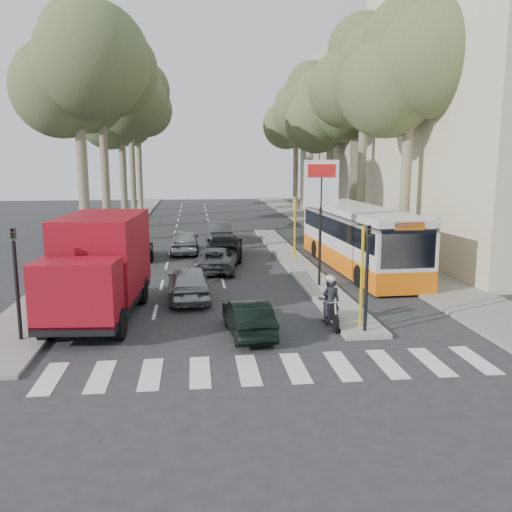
{
  "coord_description": "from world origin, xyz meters",
  "views": [
    {
      "loc": [
        -2.17,
        -17.83,
        5.63
      ],
      "look_at": [
        0.39,
        4.52,
        1.6
      ],
      "focal_mm": 38.0,
      "sensor_mm": 36.0,
      "label": 1
    }
  ],
  "objects_px": {
    "silver_hatchback": "(189,282)",
    "city_bus": "(358,236)",
    "red_truck": "(100,265)",
    "motorcycle": "(330,302)",
    "dark_hatchback": "(248,317)"
  },
  "relations": [
    {
      "from": "silver_hatchback",
      "to": "red_truck",
      "type": "bearing_deg",
      "value": 32.38
    },
    {
      "from": "dark_hatchback",
      "to": "red_truck",
      "type": "relative_size",
      "value": 0.51
    },
    {
      "from": "red_truck",
      "to": "motorcycle",
      "type": "distance_m",
      "value": 8.23
    },
    {
      "from": "silver_hatchback",
      "to": "city_bus",
      "type": "bearing_deg",
      "value": -150.79
    },
    {
      "from": "silver_hatchback",
      "to": "dark_hatchback",
      "type": "distance_m",
      "value": 5.1
    },
    {
      "from": "dark_hatchback",
      "to": "motorcycle",
      "type": "relative_size",
      "value": 1.7
    },
    {
      "from": "silver_hatchback",
      "to": "dark_hatchback",
      "type": "bearing_deg",
      "value": 109.79
    },
    {
      "from": "red_truck",
      "to": "motorcycle",
      "type": "relative_size",
      "value": 3.36
    },
    {
      "from": "city_bus",
      "to": "red_truck",
      "type": "bearing_deg",
      "value": -149.65
    },
    {
      "from": "red_truck",
      "to": "city_bus",
      "type": "bearing_deg",
      "value": 36.8
    },
    {
      "from": "silver_hatchback",
      "to": "dark_hatchback",
      "type": "height_order",
      "value": "silver_hatchback"
    },
    {
      "from": "dark_hatchback",
      "to": "city_bus",
      "type": "xyz_separation_m",
      "value": [
        6.7,
        10.06,
        1.12
      ]
    },
    {
      "from": "dark_hatchback",
      "to": "silver_hatchback",
      "type": "bearing_deg",
      "value": -72.78
    },
    {
      "from": "red_truck",
      "to": "city_bus",
      "type": "relative_size",
      "value": 0.57
    },
    {
      "from": "city_bus",
      "to": "motorcycle",
      "type": "distance_m",
      "value": 10.05
    }
  ]
}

